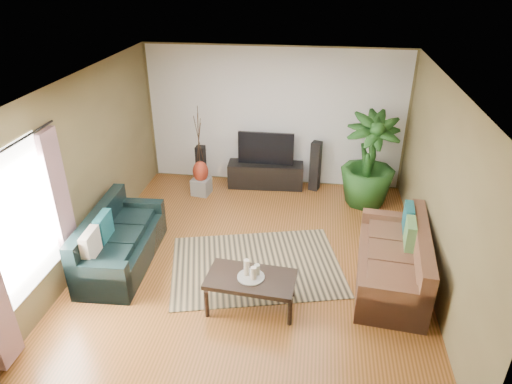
% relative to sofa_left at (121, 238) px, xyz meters
% --- Properties ---
extents(floor, '(5.50, 5.50, 0.00)m').
position_rel_sofa_left_xyz_m(floor, '(1.93, 0.36, -0.42)').
color(floor, '#975327').
rests_on(floor, ground).
extents(ceiling, '(5.50, 5.50, 0.00)m').
position_rel_sofa_left_xyz_m(ceiling, '(1.93, 0.36, 2.28)').
color(ceiling, white).
rests_on(ceiling, ground).
extents(wall_back, '(5.00, 0.00, 5.00)m').
position_rel_sofa_left_xyz_m(wall_back, '(1.93, 3.11, 0.93)').
color(wall_back, brown).
rests_on(wall_back, ground).
extents(wall_front, '(5.00, 0.00, 5.00)m').
position_rel_sofa_left_xyz_m(wall_front, '(1.93, -2.39, 0.93)').
color(wall_front, brown).
rests_on(wall_front, ground).
extents(wall_left, '(0.00, 5.50, 5.50)m').
position_rel_sofa_left_xyz_m(wall_left, '(-0.57, 0.36, 0.92)').
color(wall_left, brown).
rests_on(wall_left, ground).
extents(wall_right, '(0.00, 5.50, 5.50)m').
position_rel_sofa_left_xyz_m(wall_right, '(4.43, 0.36, 0.92)').
color(wall_right, brown).
rests_on(wall_right, ground).
extents(backwall_panel, '(4.90, 0.00, 4.90)m').
position_rel_sofa_left_xyz_m(backwall_panel, '(1.93, 3.10, 0.93)').
color(backwall_panel, white).
rests_on(backwall_panel, ground).
extents(window_pane, '(0.00, 1.80, 1.80)m').
position_rel_sofa_left_xyz_m(window_pane, '(-0.55, -1.24, 0.97)').
color(window_pane, white).
rests_on(window_pane, ground).
extents(curtain_far, '(0.08, 0.35, 2.20)m').
position_rel_sofa_left_xyz_m(curtain_far, '(-0.50, -0.49, 0.72)').
color(curtain_far, gray).
rests_on(curtain_far, ground).
extents(curtain_rod, '(0.03, 1.90, 0.03)m').
position_rel_sofa_left_xyz_m(curtain_rod, '(-0.50, -1.24, 1.87)').
color(curtain_rod, black).
rests_on(curtain_rod, ground).
extents(sofa_left, '(0.90, 1.92, 0.85)m').
position_rel_sofa_left_xyz_m(sofa_left, '(0.00, 0.00, 0.00)').
color(sofa_left, black).
rests_on(sofa_left, floor).
extents(sofa_right, '(1.07, 2.04, 0.85)m').
position_rel_sofa_left_xyz_m(sofa_right, '(3.90, 0.10, 0.00)').
color(sofa_right, brown).
rests_on(sofa_right, floor).
extents(area_rug, '(2.84, 2.32, 0.01)m').
position_rel_sofa_left_xyz_m(area_rug, '(1.98, 0.19, -0.42)').
color(area_rug, tan).
rests_on(area_rug, floor).
extents(coffee_table, '(1.18, 0.71, 0.46)m').
position_rel_sofa_left_xyz_m(coffee_table, '(2.04, -0.68, -0.19)').
color(coffee_table, black).
rests_on(coffee_table, floor).
extents(candle_tray, '(0.35, 0.35, 0.02)m').
position_rel_sofa_left_xyz_m(candle_tray, '(2.04, -0.68, 0.05)').
color(candle_tray, '#999993').
rests_on(candle_tray, coffee_table).
extents(candle_tall, '(0.07, 0.07, 0.23)m').
position_rel_sofa_left_xyz_m(candle_tall, '(1.98, -0.65, 0.17)').
color(candle_tall, beige).
rests_on(candle_tall, candle_tray).
extents(candle_mid, '(0.07, 0.07, 0.18)m').
position_rel_sofa_left_xyz_m(candle_mid, '(2.08, -0.72, 0.14)').
color(candle_mid, '#EEE1C9').
rests_on(candle_mid, candle_tray).
extents(candle_short, '(0.07, 0.07, 0.14)m').
position_rel_sofa_left_xyz_m(candle_short, '(2.11, -0.62, 0.13)').
color(candle_short, beige).
rests_on(candle_short, candle_tray).
extents(tv_stand, '(1.50, 0.53, 0.49)m').
position_rel_sofa_left_xyz_m(tv_stand, '(1.79, 2.86, -0.18)').
color(tv_stand, black).
rests_on(tv_stand, floor).
extents(television, '(1.08, 0.06, 0.64)m').
position_rel_sofa_left_xyz_m(television, '(1.79, 2.86, 0.39)').
color(television, black).
rests_on(television, tv_stand).
extents(speaker_left, '(0.17, 0.19, 0.93)m').
position_rel_sofa_left_xyz_m(speaker_left, '(0.59, 2.48, 0.04)').
color(speaker_left, black).
rests_on(speaker_left, floor).
extents(speaker_right, '(0.23, 0.24, 0.99)m').
position_rel_sofa_left_xyz_m(speaker_right, '(2.76, 2.86, 0.07)').
color(speaker_right, black).
rests_on(speaker_right, floor).
extents(potted_plant, '(1.01, 1.01, 1.72)m').
position_rel_sofa_left_xyz_m(potted_plant, '(3.71, 2.42, 0.44)').
color(potted_plant, '#1B4617').
rests_on(potted_plant, floor).
extents(plant_pot, '(0.32, 0.32, 0.25)m').
position_rel_sofa_left_xyz_m(plant_pot, '(3.71, 2.42, -0.30)').
color(plant_pot, black).
rests_on(plant_pot, floor).
extents(pedestal, '(0.37, 0.37, 0.32)m').
position_rel_sofa_left_xyz_m(pedestal, '(0.61, 2.35, -0.26)').
color(pedestal, gray).
rests_on(pedestal, floor).
extents(vase, '(0.30, 0.30, 0.42)m').
position_rel_sofa_left_xyz_m(vase, '(0.61, 2.35, 0.05)').
color(vase, maroon).
rests_on(vase, pedestal).
extents(side_table, '(0.49, 0.49, 0.49)m').
position_rel_sofa_left_xyz_m(side_table, '(-0.27, 0.76, -0.18)').
color(side_table, brown).
rests_on(side_table, floor).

